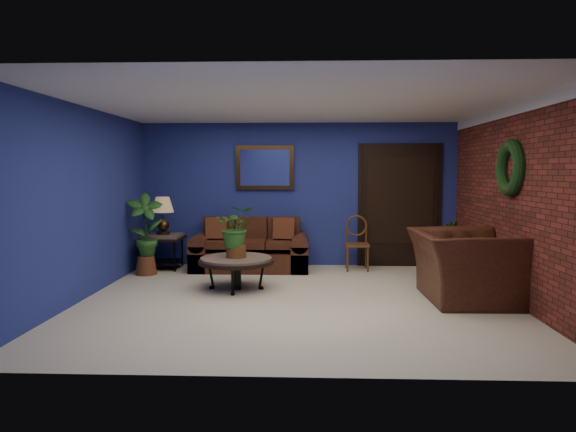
{
  "coord_description": "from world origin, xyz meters",
  "views": [
    {
      "loc": [
        0.15,
        -6.51,
        1.66
      ],
      "look_at": [
        -0.12,
        0.55,
        1.04
      ],
      "focal_mm": 32.0,
      "sensor_mm": 36.0,
      "label": 1
    }
  ],
  "objects_px": {
    "sofa": "(251,252)",
    "end_table": "(164,243)",
    "table_lamp": "(163,211)",
    "armchair": "(463,266)",
    "coffee_table": "(236,261)",
    "side_chair": "(357,239)"
  },
  "relations": [
    {
      "from": "coffee_table",
      "to": "table_lamp",
      "type": "distance_m",
      "value": 2.15
    },
    {
      "from": "sofa",
      "to": "armchair",
      "type": "xyz_separation_m",
      "value": [
        2.96,
        -2.0,
        0.16
      ]
    },
    {
      "from": "coffee_table",
      "to": "table_lamp",
      "type": "height_order",
      "value": "table_lamp"
    },
    {
      "from": "sofa",
      "to": "side_chair",
      "type": "xyz_separation_m",
      "value": [
        1.79,
        0.04,
        0.23
      ]
    },
    {
      "from": "end_table",
      "to": "side_chair",
      "type": "distance_m",
      "value": 3.28
    },
    {
      "from": "coffee_table",
      "to": "end_table",
      "type": "height_order",
      "value": "end_table"
    },
    {
      "from": "sofa",
      "to": "table_lamp",
      "type": "relative_size",
      "value": 3.17
    },
    {
      "from": "end_table",
      "to": "side_chair",
      "type": "xyz_separation_m",
      "value": [
        3.28,
        0.07,
        0.07
      ]
    },
    {
      "from": "end_table",
      "to": "table_lamp",
      "type": "height_order",
      "value": "table_lamp"
    },
    {
      "from": "end_table",
      "to": "armchair",
      "type": "bearing_deg",
      "value": -23.93
    },
    {
      "from": "sofa",
      "to": "end_table",
      "type": "height_order",
      "value": "sofa"
    },
    {
      "from": "sofa",
      "to": "armchair",
      "type": "relative_size",
      "value": 1.42
    },
    {
      "from": "coffee_table",
      "to": "side_chair",
      "type": "relative_size",
      "value": 1.15
    },
    {
      "from": "armchair",
      "to": "coffee_table",
      "type": "bearing_deg",
      "value": 79.37
    },
    {
      "from": "coffee_table",
      "to": "sofa",
      "type": "bearing_deg",
      "value": 88.41
    },
    {
      "from": "table_lamp",
      "to": "side_chair",
      "type": "distance_m",
      "value": 3.32
    },
    {
      "from": "sofa",
      "to": "armchair",
      "type": "height_order",
      "value": "armchair"
    },
    {
      "from": "table_lamp",
      "to": "armchair",
      "type": "distance_m",
      "value": 4.9
    },
    {
      "from": "table_lamp",
      "to": "armchair",
      "type": "height_order",
      "value": "table_lamp"
    },
    {
      "from": "end_table",
      "to": "coffee_table",
      "type": "bearing_deg",
      "value": -45.52
    },
    {
      "from": "side_chair",
      "to": "sofa",
      "type": "bearing_deg",
      "value": -177.89
    },
    {
      "from": "side_chair",
      "to": "armchair",
      "type": "xyz_separation_m",
      "value": [
        1.17,
        -2.04,
        -0.07
      ]
    }
  ]
}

